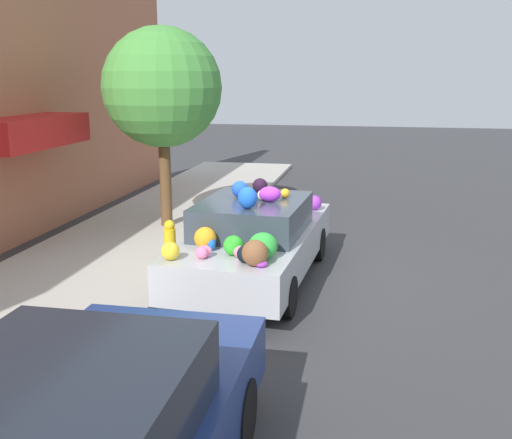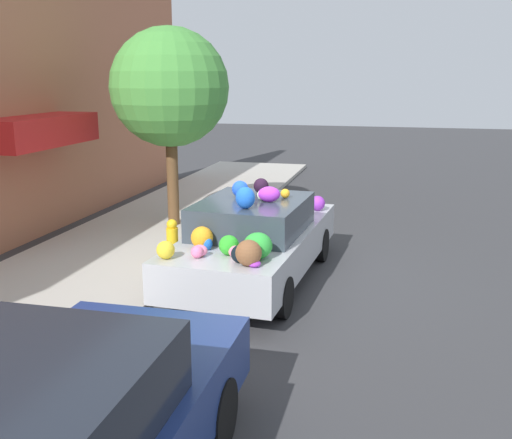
{
  "view_description": "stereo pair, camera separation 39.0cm",
  "coord_description": "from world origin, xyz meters",
  "views": [
    {
      "loc": [
        -8.88,
        -1.87,
        3.19
      ],
      "look_at": [
        0.0,
        -0.06,
        1.0
      ],
      "focal_mm": 42.0,
      "sensor_mm": 36.0,
      "label": 1
    },
    {
      "loc": [
        -8.79,
        -2.25,
        3.19
      ],
      "look_at": [
        0.0,
        -0.06,
        1.0
      ],
      "focal_mm": 42.0,
      "sensor_mm": 36.0,
      "label": 2
    }
  ],
  "objects": [
    {
      "name": "ground_plane",
      "position": [
        0.0,
        0.0,
        0.0
      ],
      "size": [
        60.0,
        60.0,
        0.0
      ],
      "primitive_type": "plane",
      "color": "#38383A"
    },
    {
      "name": "sidewalk_curb",
      "position": [
        0.0,
        2.7,
        0.05
      ],
      "size": [
        24.0,
        3.2,
        0.11
      ],
      "color": "#B2ADA3",
      "rests_on": "ground"
    },
    {
      "name": "street_tree",
      "position": [
        2.75,
        2.42,
        2.93
      ],
      "size": [
        2.4,
        2.4,
        4.04
      ],
      "color": "brown",
      "rests_on": "sidewalk_curb"
    },
    {
      "name": "fire_hydrant",
      "position": [
        0.42,
        1.52,
        0.45
      ],
      "size": [
        0.2,
        0.2,
        0.7
      ],
      "color": "gold",
      "rests_on": "sidewalk_curb"
    },
    {
      "name": "art_car",
      "position": [
        -0.07,
        -0.06,
        0.71
      ],
      "size": [
        4.37,
        1.96,
        1.65
      ],
      "rotation": [
        0.0,
        0.0,
        -0.06
      ],
      "color": "#B7BABF",
      "rests_on": "ground"
    }
  ]
}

